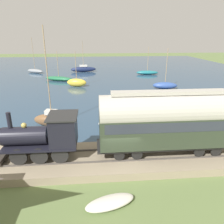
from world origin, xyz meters
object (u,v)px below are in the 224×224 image
object	(u,v)px
sailboat_teal	(147,72)
sailboat_yellow	(77,82)
sailboat_navy	(83,69)
sailboat_gray	(35,71)
steam_locomotive	(46,134)
sailboat_blue	(165,85)
rowboat_mid_harbor	(180,120)
rowboat_near_shore	(105,121)
passenger_coach	(167,120)
sailboat_green	(59,78)
rowboat_far_out	(134,108)
rowboat_off_pier	(120,132)
sailboat_brown	(52,119)
beached_dinghy	(110,202)

from	to	relation	value
sailboat_teal	sailboat_yellow	bearing A→B (deg)	131.93
sailboat_navy	sailboat_gray	xyz separation A→B (m)	(-0.70, 11.71, -0.18)
steam_locomotive	sailboat_blue	xyz separation A→B (m)	(22.33, -15.56, -1.84)
rowboat_mid_harbor	steam_locomotive	bearing A→B (deg)	151.26
rowboat_near_shore	sailboat_teal	bearing A→B (deg)	-79.16
rowboat_mid_harbor	rowboat_near_shore	size ratio (longest dim) A/B	1.03
rowboat_mid_harbor	rowboat_near_shore	world-z (taller)	rowboat_near_shore
passenger_coach	sailboat_blue	size ratio (longest dim) A/B	1.46
sailboat_green	rowboat_far_out	world-z (taller)	sailboat_green
rowboat_off_pier	sailboat_teal	bearing A→B (deg)	4.28
steam_locomotive	sailboat_navy	size ratio (longest dim) A/B	0.73
sailboat_green	sailboat_brown	xyz separation A→B (m)	(-23.74, -2.72, 0.31)
passenger_coach	sailboat_blue	world-z (taller)	sailboat_blue
sailboat_teal	sailboat_green	size ratio (longest dim) A/B	1.00
rowboat_off_pier	beached_dinghy	bearing A→B (deg)	-168.39
sailboat_navy	rowboat_far_out	world-z (taller)	sailboat_navy
sailboat_brown	beached_dinghy	bearing A→B (deg)	-143.84
sailboat_yellow	rowboat_mid_harbor	size ratio (longest dim) A/B	2.59
sailboat_brown	beached_dinghy	world-z (taller)	sailboat_brown
sailboat_gray	rowboat_near_shore	distance (m)	36.80
rowboat_mid_harbor	sailboat_gray	bearing A→B (deg)	65.64
sailboat_teal	rowboat_mid_harbor	world-z (taller)	sailboat_teal
passenger_coach	sailboat_navy	size ratio (longest dim) A/B	1.31
sailboat_gray	sailboat_teal	bearing A→B (deg)	-67.54
sailboat_blue	rowboat_off_pier	distance (m)	20.25
sailboat_yellow	rowboat_far_out	distance (m)	15.92
sailboat_blue	sailboat_gray	bearing A→B (deg)	63.25
sailboat_teal	rowboat_near_shore	bearing A→B (deg)	164.23
sailboat_teal	rowboat_far_out	xyz separation A→B (m)	(-25.17, 7.70, -0.26)
steam_locomotive	sailboat_brown	world-z (taller)	sailboat_brown
rowboat_mid_harbor	beached_dinghy	distance (m)	14.20
passenger_coach	sailboat_gray	distance (m)	45.54
passenger_coach	sailboat_yellow	xyz separation A→B (m)	(25.34, 8.14, -2.49)
sailboat_teal	beached_dinghy	world-z (taller)	sailboat_teal
passenger_coach	sailboat_green	bearing A→B (deg)	21.40
sailboat_teal	sailboat_navy	xyz separation A→B (m)	(5.13, 15.11, 0.23)
passenger_coach	sailboat_navy	world-z (taller)	sailboat_navy
sailboat_yellow	rowboat_near_shore	distance (m)	18.13
sailboat_navy	beached_dinghy	size ratio (longest dim) A/B	2.51
sailboat_brown	steam_locomotive	bearing A→B (deg)	-159.47
sailboat_blue	sailboat_navy	bearing A→B (deg)	45.75
sailboat_brown	sailboat_gray	bearing A→B (deg)	28.59
sailboat_blue	rowboat_near_shore	size ratio (longest dim) A/B	2.90
sailboat_gray	sailboat_navy	bearing A→B (deg)	-54.74
sailboat_blue	passenger_coach	bearing A→B (deg)	170.84
sailboat_navy	sailboat_blue	bearing A→B (deg)	-147.64
sailboat_green	rowboat_far_out	bearing A→B (deg)	-125.57
sailboat_gray	rowboat_far_out	world-z (taller)	sailboat_gray
sailboat_gray	sailboat_green	bearing A→B (deg)	-113.19
sailboat_yellow	beached_dinghy	distance (m)	29.87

